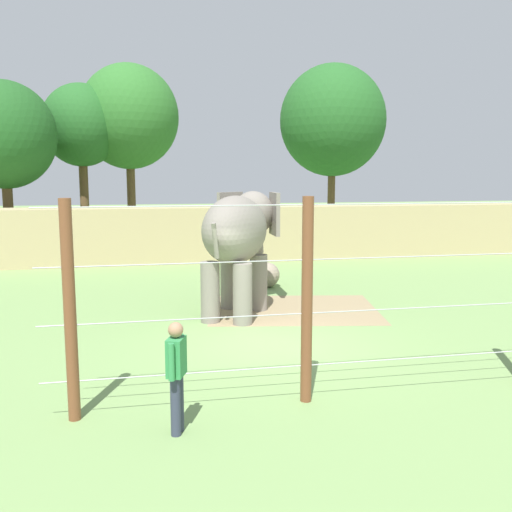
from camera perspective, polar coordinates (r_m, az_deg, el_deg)
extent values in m
plane|color=#759956|center=(12.97, 1.70, -8.71)|extent=(120.00, 120.00, 0.00)
cube|color=#937F5B|center=(16.14, 3.78, -5.31)|extent=(5.20, 4.38, 0.01)
cube|color=tan|center=(24.87, -4.82, 2.21)|extent=(36.00, 1.80, 2.36)
cylinder|color=gray|center=(16.12, -2.70, -2.49)|extent=(0.49, 0.49, 1.56)
cylinder|color=gray|center=(15.89, 0.25, -2.64)|extent=(0.49, 0.49, 1.56)
cylinder|color=gray|center=(14.64, -4.59, -3.61)|extent=(0.49, 0.49, 1.56)
cylinder|color=gray|center=(14.38, -1.35, -3.80)|extent=(0.49, 0.49, 1.56)
ellipsoid|color=gray|center=(15.03, -2.10, 2.65)|extent=(2.68, 3.29, 1.78)
ellipsoid|color=gray|center=(16.74, -0.29, 4.30)|extent=(1.59, 1.53, 1.29)
cube|color=gray|center=(16.82, -2.59, 4.31)|extent=(0.85, 0.71, 1.23)
cube|color=gray|center=(16.47, 1.86, 4.23)|extent=(0.13, 1.01, 1.23)
cylinder|color=gray|center=(17.24, 0.13, 2.88)|extent=(0.56, 0.65, 0.70)
cylinder|color=gray|center=(17.42, 0.24, 1.31)|extent=(0.44, 0.48, 0.65)
cylinder|color=gray|center=(17.57, 0.31, -0.14)|extent=(0.31, 0.31, 0.61)
cylinder|color=gray|center=(13.51, -4.09, 1.53)|extent=(0.25, 0.35, 0.89)
sphere|color=gray|center=(19.12, 1.12, -1.89)|extent=(0.84, 0.84, 0.84)
cylinder|color=brown|center=(9.10, -18.07, -5.32)|extent=(0.19, 0.19, 3.42)
cylinder|color=brown|center=(9.40, 5.10, -4.50)|extent=(0.19, 0.19, 3.42)
cylinder|color=#B7B7BC|center=(9.76, 6.17, -10.72)|extent=(8.84, 0.02, 0.02)
cylinder|color=#B7B7BC|center=(9.51, 6.26, -5.64)|extent=(8.84, 0.02, 0.02)
cylinder|color=#B7B7BC|center=(9.34, 6.34, -0.34)|extent=(8.84, 0.02, 0.02)
cylinder|color=#B7B7BC|center=(9.25, 6.43, 5.12)|extent=(8.84, 0.02, 0.02)
cylinder|color=#33384C|center=(8.62, -8.02, -14.63)|extent=(0.15, 0.15, 0.88)
cylinder|color=#33384C|center=(8.76, -7.71, -14.24)|extent=(0.15, 0.15, 0.88)
cube|color=#338C4C|center=(8.44, -7.96, -9.92)|extent=(0.33, 0.41, 0.56)
sphere|color=#A87A5B|center=(8.32, -8.01, -7.30)|extent=(0.22, 0.22, 0.22)
cylinder|color=#338C4C|center=(8.22, -8.44, -10.42)|extent=(0.12, 0.12, 0.54)
cylinder|color=#338C4C|center=(8.66, -7.50, -9.44)|extent=(0.12, 0.12, 0.54)
cube|color=black|center=(8.77, -7.95, -10.73)|extent=(0.04, 0.07, 0.14)
cylinder|color=brown|center=(34.47, 7.50, 5.39)|extent=(0.44, 0.44, 4.23)
ellipsoid|color=#235B23|center=(34.56, 7.65, 13.25)|extent=(6.16, 6.16, 6.47)
cylinder|color=brown|center=(31.10, -12.30, 5.24)|extent=(0.44, 0.44, 4.52)
ellipsoid|color=#2D6B28|center=(31.20, -12.56, 13.41)|extent=(5.14, 5.14, 5.39)
cylinder|color=brown|center=(27.82, -23.41, 3.42)|extent=(0.44, 0.44, 3.55)
ellipsoid|color=#1E511E|center=(27.80, -23.85, 11.00)|extent=(4.48, 4.48, 4.70)
cylinder|color=brown|center=(30.43, -16.71, 5.01)|extent=(0.44, 0.44, 4.51)
ellipsoid|color=#235B23|center=(30.49, -17.02, 12.38)|extent=(3.90, 3.90, 4.10)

